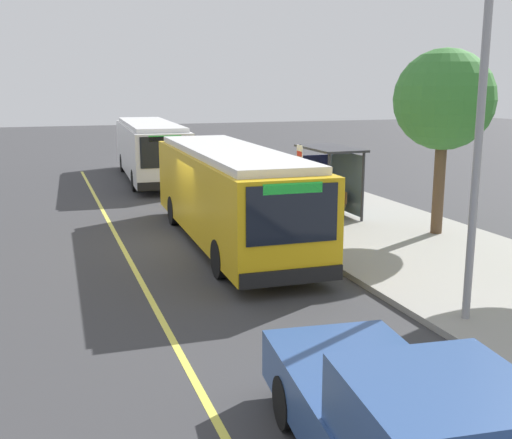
{
  "coord_description": "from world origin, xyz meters",
  "views": [
    {
      "loc": [
        18.38,
        -4.37,
        4.8
      ],
      "look_at": [
        2.77,
        1.05,
        1.23
      ],
      "focal_mm": 43.83,
      "sensor_mm": 36.0,
      "label": 1
    }
  ],
  "objects_px": {
    "transit_bus_main": "(230,192)",
    "waiting_bench": "(332,202)",
    "transit_bus_second": "(150,148)",
    "route_sign_post": "(300,175)",
    "pickup_truck": "(406,434)"
  },
  "relations": [
    {
      "from": "waiting_bench",
      "to": "route_sign_post",
      "type": "bearing_deg",
      "value": -48.4
    },
    {
      "from": "transit_bus_second",
      "to": "pickup_truck",
      "type": "xyz_separation_m",
      "value": [
        26.55,
        -1.61,
        -0.76
      ]
    },
    {
      "from": "pickup_truck",
      "to": "transit_bus_main",
      "type": "bearing_deg",
      "value": 172.63
    },
    {
      "from": "transit_bus_main",
      "to": "pickup_truck",
      "type": "height_order",
      "value": "transit_bus_main"
    },
    {
      "from": "transit_bus_main",
      "to": "waiting_bench",
      "type": "xyz_separation_m",
      "value": [
        -2.32,
        4.59,
        -0.98
      ]
    },
    {
      "from": "transit_bus_second",
      "to": "pickup_truck",
      "type": "height_order",
      "value": "transit_bus_second"
    },
    {
      "from": "transit_bus_main",
      "to": "waiting_bench",
      "type": "bearing_deg",
      "value": 116.77
    },
    {
      "from": "transit_bus_main",
      "to": "pickup_truck",
      "type": "xyz_separation_m",
      "value": [
        12.33,
        -1.6,
        -0.76
      ]
    },
    {
      "from": "transit_bus_main",
      "to": "transit_bus_second",
      "type": "distance_m",
      "value": 14.22
    },
    {
      "from": "route_sign_post",
      "to": "transit_bus_second",
      "type": "bearing_deg",
      "value": -169.75
    },
    {
      "from": "transit_bus_main",
      "to": "route_sign_post",
      "type": "height_order",
      "value": "same"
    },
    {
      "from": "waiting_bench",
      "to": "route_sign_post",
      "type": "height_order",
      "value": "route_sign_post"
    },
    {
      "from": "transit_bus_second",
      "to": "pickup_truck",
      "type": "relative_size",
      "value": 2.06
    },
    {
      "from": "pickup_truck",
      "to": "route_sign_post",
      "type": "bearing_deg",
      "value": 162.26
    },
    {
      "from": "transit_bus_second",
      "to": "transit_bus_main",
      "type": "bearing_deg",
      "value": -0.04
    }
  ]
}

